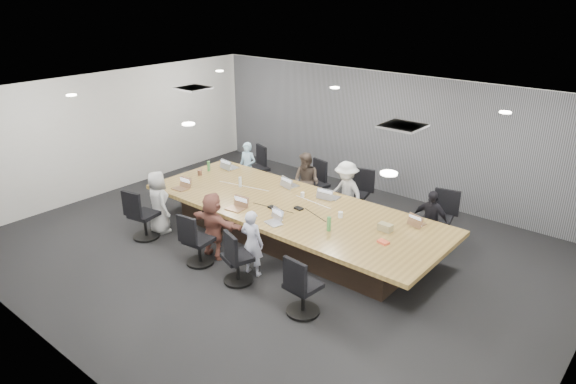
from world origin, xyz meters
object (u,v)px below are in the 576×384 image
Objects in this scene: conference_table at (291,222)px; chair_1 at (316,188)px; person_2 at (346,193)px; snack_packet at (383,242)px; person_3 at (430,221)px; chair_5 at (199,244)px; chair_2 at (355,198)px; bottle_green_left at (209,166)px; laptop_2 at (330,197)px; mug_brown at (200,173)px; laptop_0 at (231,167)px; bottle_clear at (240,182)px; person_6 at (252,243)px; chair_4 at (145,219)px; person_0 at (248,167)px; laptop_6 at (274,223)px; laptop_4 at (180,189)px; laptop_5 at (235,209)px; chair_3 at (437,222)px; person_4 at (158,202)px; chair_7 at (303,290)px; person_1 at (306,182)px; person_5 at (213,225)px; laptop_3 at (417,223)px; chair_0 at (258,172)px; bottle_green_right at (329,224)px; chair_6 at (238,261)px; canvas_bag at (385,227)px; laptop_1 at (290,185)px.

conference_table is 1.84m from chair_1.
person_2 reaches higher than snack_packet.
chair_5 is at bearing -135.94° from person_3.
bottle_green_left is (-2.98, -1.38, 0.42)m from chair_2.
mug_brown reaches higher than laptop_2.
bottle_clear is (1.01, -0.71, 0.10)m from laptop_0.
chair_4 is at bearing -1.45° from person_6.
laptop_2 is at bearing -22.41° from person_0.
bottle_green_left is (-2.91, 1.12, 0.11)m from laptop_6.
laptop_4 is at bearing -165.91° from laptop_6.
person_2 is 2.70m from person_6.
chair_2 is at bearing 62.37° from laptop_5.
person_0 is 5.24× the size of bottle_green_left.
bottle_green_left is 1.24m from bottle_clear.
chair_3 is 1.09× the size of chair_4.
chair_4 is 0.64× the size of person_4.
chair_7 is 0.67× the size of person_3.
person_2 reaches higher than chair_5.
chair_4 is 0.68× the size of person_0.
chair_1 is 2.89m from person_3.
person_5 is (-0.00, -2.70, -0.03)m from person_1.
person_0 reaches higher than bottle_green_left.
chair_2 is 2.49× the size of laptop_0.
person_0 is at bearing 177.50° from person_1.
chair_5 is at bearing -122.51° from laptop_6.
laptop_3 is 1.24× the size of bottle_green_left.
person_1 is (-2.86, -0.35, 0.21)m from chair_3.
person_4 reaches higher than chair_0.
bottle_green_right is (1.85, 0.94, 0.25)m from person_5.
chair_0 is at bearing 148.15° from chair_6.
person_0 is 4.22× the size of laptop_3.
mug_brown is at bearing 6.25° from chair_3.
chair_0 reaches higher than chair_5.
person_2 is 1.92m from laptop_3.
person_3 is at bearing 87.15° from snack_packet.
chair_4 is at bearing -115.25° from bottle_clear.
bottle_green_left is (-2.98, -0.48, 0.11)m from laptop_2.
conference_table is 1.41m from person_2.
person_5 reaches higher than laptop_5.
chair_7 is 0.64× the size of person_5.
canvas_bag is at bearing 1.89° from bottle_clear.
conference_table is 6.83× the size of chair_2.
chair_0 is at bearing -15.16° from laptop_1.
chair_0 is at bearing -57.74° from person_6.
person_4 is at bearing -164.73° from bottle_green_right.
mug_brown is (-1.91, 1.71, 0.42)m from chair_5.
conference_table is at bearing 60.40° from laptop_2.
chair_6 is 3.17m from laptop_3.
chair_1 is 3.40× the size of canvas_bag.
bottle_clear is at bearing -105.71° from person_4.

